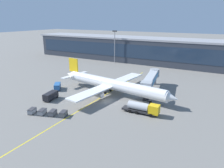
% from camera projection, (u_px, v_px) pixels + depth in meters
% --- Properties ---
extents(ground_plane, '(700.00, 700.00, 0.00)m').
position_uv_depth(ground_plane, '(106.00, 101.00, 69.14)').
color(ground_plane, slate).
extents(apron_lead_in_line, '(0.36, 80.00, 0.01)m').
position_uv_depth(apron_lead_in_line, '(101.00, 98.00, 72.36)').
color(apron_lead_in_line, yellow).
rests_on(apron_lead_in_line, ground_plane).
extents(terminal_building, '(183.78, 20.76, 14.84)m').
position_uv_depth(terminal_building, '(168.00, 52.00, 122.70)').
color(terminal_building, '#2D333D').
rests_on(terminal_building, ground_plane).
extents(main_airliner, '(47.64, 38.29, 10.85)m').
position_uv_depth(main_airliner, '(113.00, 84.00, 74.64)').
color(main_airliner, white).
rests_on(main_airliner, ground_plane).
extents(jet_bridge, '(7.27, 22.48, 6.39)m').
position_uv_depth(jet_bridge, '(151.00, 79.00, 77.85)').
color(jet_bridge, '#B2B7BC').
rests_on(jet_bridge, ground_plane).
extents(fuel_tanker, '(10.87, 2.94, 3.25)m').
position_uv_depth(fuel_tanker, '(143.00, 108.00, 59.76)').
color(fuel_tanker, '#232326').
rests_on(fuel_tanker, ground_plane).
extents(crew_van, '(4.67, 5.27, 2.30)m').
position_uv_depth(crew_van, '(57.00, 86.00, 80.48)').
color(crew_van, '#285B9E').
rests_on(crew_van, ground_plane).
extents(lavatory_truck, '(3.19, 6.09, 2.50)m').
position_uv_depth(lavatory_truck, '(50.00, 96.00, 70.14)').
color(lavatory_truck, black).
rests_on(lavatory_truck, ground_plane).
extents(baggage_cart_0, '(2.29, 2.99, 1.48)m').
position_uv_depth(baggage_cart_0, '(32.00, 111.00, 60.17)').
color(baggage_cart_0, gray).
rests_on(baggage_cart_0, ground_plane).
extents(baggage_cart_1, '(2.29, 2.99, 1.48)m').
position_uv_depth(baggage_cart_1, '(42.00, 112.00, 59.58)').
color(baggage_cart_1, gray).
rests_on(baggage_cart_1, ground_plane).
extents(baggage_cart_2, '(2.29, 2.99, 1.48)m').
position_uv_depth(baggage_cart_2, '(53.00, 113.00, 58.99)').
color(baggage_cart_2, '#595B60').
rests_on(baggage_cart_2, ground_plane).
extents(baggage_cart_3, '(2.29, 2.99, 1.48)m').
position_uv_depth(baggage_cart_3, '(63.00, 114.00, 58.39)').
color(baggage_cart_3, '#595B60').
rests_on(baggage_cart_3, ground_plane).
extents(apron_light_mast_0, '(2.80, 0.50, 19.27)m').
position_uv_depth(apron_light_mast_0, '(115.00, 44.00, 124.91)').
color(apron_light_mast_0, gray).
rests_on(apron_light_mast_0, ground_plane).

